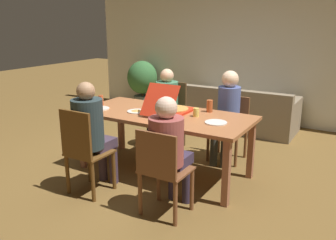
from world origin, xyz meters
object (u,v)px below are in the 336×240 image
object	(u,v)px
chair_0	(230,124)
person_2	(169,145)
chair_2	(162,169)
plate_0	(101,108)
drinking_glass_1	(196,112)
dining_table	(164,120)
drinking_glass_0	(210,106)
person_3	(91,128)
plate_2	(216,122)
drinking_glass_2	(172,113)
person_1	(165,103)
couch	(236,113)
pizza_box_0	(171,108)
drinking_glass_3	(101,100)
chair_3	(84,150)
person_0	(227,109)
plate_1	(137,111)
chair_1	(170,112)
potted_plant	(142,81)

from	to	relation	value
chair_0	person_2	world-z (taller)	person_2
chair_2	plate_0	xyz separation A→B (m)	(-1.34, 0.68, 0.28)
drinking_glass_1	chair_2	bearing A→B (deg)	-82.68
dining_table	drinking_glass_0	xyz separation A→B (m)	(0.45, 0.35, 0.15)
chair_0	person_3	world-z (taller)	person_3
plate_2	drinking_glass_1	bearing A→B (deg)	156.76
drinking_glass_2	person_1	bearing A→B (deg)	125.40
person_1	person_2	world-z (taller)	person_1
plate_2	couch	size ratio (longest dim) A/B	0.12
drinking_glass_0	couch	distance (m)	2.01
chair_0	pizza_box_0	distance (m)	0.98
drinking_glass_1	drinking_glass_3	world-z (taller)	drinking_glass_3
chair_3	plate_2	distance (m)	1.47
drinking_glass_2	dining_table	bearing A→B (deg)	140.37
dining_table	person_0	bearing A→B (deg)	55.16
plate_1	drinking_glass_2	xyz separation A→B (m)	(0.55, -0.08, 0.06)
person_1	drinking_glass_1	size ratio (longest dim) A/B	11.82
drinking_glass_3	person_2	bearing A→B (deg)	-26.04
person_3	drinking_glass_0	distance (m)	1.46
person_3	chair_1	bearing A→B (deg)	90.00
chair_1	drinking_glass_2	world-z (taller)	chair_1
plate_0	drinking_glass_2	size ratio (longest dim) A/B	1.52
chair_1	chair_3	distance (m)	1.84
chair_0	plate_2	xyz separation A→B (m)	(0.18, -0.95, 0.29)
chair_0	person_0	bearing A→B (deg)	-90.00
plate_2	drinking_glass_0	bearing A→B (deg)	122.61
chair_0	pizza_box_0	size ratio (longest dim) A/B	1.31
chair_0	chair_3	distance (m)	2.07
drinking_glass_2	couch	bearing A→B (deg)	92.21
drinking_glass_0	drinking_glass_2	bearing A→B (deg)	-112.84
chair_3	plate_2	xyz separation A→B (m)	(1.14, 0.88, 0.25)
drinking_glass_0	plate_1	bearing A→B (deg)	-149.57
person_0	person_2	xyz separation A→B (m)	(0.00, -1.52, -0.02)
pizza_box_0	plate_0	distance (m)	0.92
person_2	plate_0	world-z (taller)	person_2
dining_table	drinking_glass_3	size ratio (longest dim) A/B	16.17
person_2	potted_plant	distance (m)	4.22
plate_0	drinking_glass_1	xyz separation A→B (m)	(1.21, 0.29, 0.04)
plate_2	drinking_glass_2	xyz separation A→B (m)	(-0.49, -0.12, 0.07)
chair_0	person_0	world-z (taller)	person_0
drinking_glass_0	chair_3	bearing A→B (deg)	-124.27
plate_0	couch	xyz separation A→B (m)	(0.94, 2.47, -0.50)
person_2	couch	size ratio (longest dim) A/B	0.59
chair_0	chair_3	world-z (taller)	chair_3
plate_2	couch	xyz separation A→B (m)	(-0.58, 2.31, -0.50)
person_2	plate_2	world-z (taller)	person_2
dining_table	chair_0	distance (m)	1.05
dining_table	drinking_glass_1	xyz separation A→B (m)	(0.40, 0.07, 0.13)
plate_1	couch	size ratio (longest dim) A/B	0.12
chair_2	plate_1	bearing A→B (deg)	137.02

